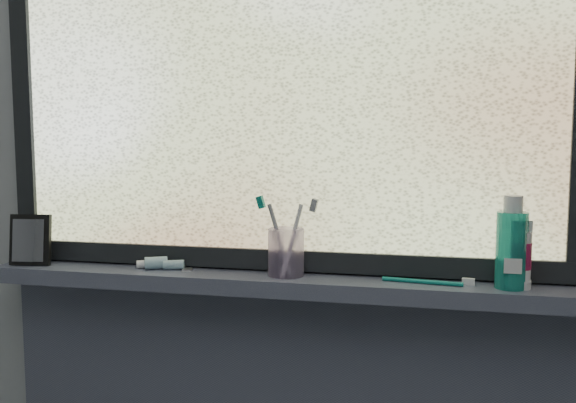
{
  "coord_description": "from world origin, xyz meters",
  "views": [
    {
      "loc": [
        0.28,
        -0.24,
        1.36
      ],
      "look_at": [
        -0.01,
        1.05,
        1.22
      ],
      "focal_mm": 40.0,
      "sensor_mm": 36.0,
      "label": 1
    }
  ],
  "objects_px": {
    "toothbrush_cup": "(286,252)",
    "mouthwash_bottle": "(512,242)",
    "vanity_mirror": "(31,240)",
    "cream_tube": "(521,252)"
  },
  "relations": [
    {
      "from": "toothbrush_cup",
      "to": "mouthwash_bottle",
      "type": "height_order",
      "value": "mouthwash_bottle"
    },
    {
      "from": "toothbrush_cup",
      "to": "cream_tube",
      "type": "xyz_separation_m",
      "value": [
        0.53,
        -0.01,
        0.02
      ]
    },
    {
      "from": "cream_tube",
      "to": "toothbrush_cup",
      "type": "bearing_deg",
      "value": 178.59
    },
    {
      "from": "vanity_mirror",
      "to": "toothbrush_cup",
      "type": "distance_m",
      "value": 0.68
    },
    {
      "from": "vanity_mirror",
      "to": "cream_tube",
      "type": "bearing_deg",
      "value": -7.97
    },
    {
      "from": "vanity_mirror",
      "to": "toothbrush_cup",
      "type": "height_order",
      "value": "vanity_mirror"
    },
    {
      "from": "toothbrush_cup",
      "to": "cream_tube",
      "type": "relative_size",
      "value": 1.05
    },
    {
      "from": "mouthwash_bottle",
      "to": "toothbrush_cup",
      "type": "bearing_deg",
      "value": 178.34
    },
    {
      "from": "toothbrush_cup",
      "to": "mouthwash_bottle",
      "type": "distance_m",
      "value": 0.52
    },
    {
      "from": "vanity_mirror",
      "to": "toothbrush_cup",
      "type": "bearing_deg",
      "value": -6.49
    }
  ]
}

